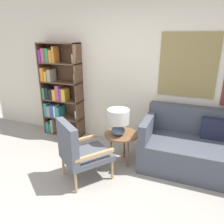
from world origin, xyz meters
TOP-DOWN VIEW (x-y plane):
  - ground_plane at (0.00, 0.00)m, footprint 14.00×14.00m
  - wall_back at (0.05, 2.03)m, footprint 6.40×0.08m
  - bookshelf at (-1.38, 1.84)m, footprint 0.82×0.30m
  - armchair at (-0.21, 0.58)m, footprint 0.83×0.85m
  - couch at (1.54, 1.55)m, footprint 2.05×0.93m
  - side_table at (0.20, 1.23)m, footprint 0.54×0.54m
  - table_lamp at (0.16, 1.17)m, footprint 0.34×0.34m

SIDE VIEW (x-z plane):
  - ground_plane at x=0.00m, z-range 0.00..0.00m
  - couch at x=1.54m, z-range -0.12..0.78m
  - side_table at x=0.20m, z-range 0.21..0.73m
  - armchair at x=-0.21m, z-range 0.04..0.95m
  - table_lamp at x=0.16m, z-range 0.57..0.99m
  - bookshelf at x=-1.38m, z-range 0.00..1.86m
  - wall_back at x=0.05m, z-range 0.00..2.70m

